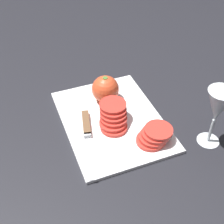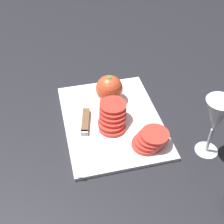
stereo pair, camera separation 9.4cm
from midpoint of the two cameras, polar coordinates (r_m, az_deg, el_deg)
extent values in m
plane|color=black|center=(0.91, 3.60, -5.48)|extent=(3.00, 3.00, 0.00)
cube|color=white|center=(0.96, 2.79, -1.69)|extent=(0.39, 0.29, 0.01)
cylinder|color=silver|center=(0.94, 19.65, -6.70)|extent=(0.06, 0.06, 0.00)
cylinder|color=silver|center=(0.91, 20.25, -4.95)|extent=(0.01, 0.01, 0.08)
cone|color=silver|center=(0.85, 21.66, -0.80)|extent=(0.07, 0.07, 0.10)
cone|color=beige|center=(0.87, 21.16, -2.27)|extent=(0.03, 0.03, 0.04)
sphere|color=#DB4C28|center=(1.00, 2.19, 4.16)|extent=(0.09, 0.09, 0.09)
cylinder|color=#47702D|center=(0.98, 2.26, 6.06)|extent=(0.02, 0.02, 0.01)
cube|color=silver|center=(0.86, -2.24, -7.94)|extent=(0.15, 0.06, 0.00)
cube|color=silver|center=(0.91, -2.12, -3.99)|extent=(0.02, 0.02, 0.01)
cube|color=brown|center=(0.94, -2.04, -1.76)|extent=(0.10, 0.04, 0.01)
cylinder|color=red|center=(0.93, 2.96, -2.90)|extent=(0.08, 0.08, 0.01)
cylinder|color=red|center=(0.93, 2.99, -2.10)|extent=(0.08, 0.08, 0.01)
cylinder|color=red|center=(0.92, 3.01, -1.29)|extent=(0.08, 0.08, 0.01)
cylinder|color=red|center=(0.92, 3.04, -0.48)|extent=(0.08, 0.08, 0.01)
cylinder|color=red|center=(0.92, 3.07, 0.33)|extent=(0.08, 0.08, 0.01)
cylinder|color=red|center=(0.92, 3.09, 1.14)|extent=(0.08, 0.08, 0.01)
cylinder|color=red|center=(0.89, 9.21, -5.97)|extent=(0.08, 0.08, 0.01)
cylinder|color=red|center=(0.89, 9.77, -5.40)|extent=(0.08, 0.08, 0.01)
cylinder|color=red|center=(0.88, 10.34, -4.83)|extent=(0.08, 0.08, 0.01)
cylinder|color=red|center=(0.88, 10.90, -4.25)|extent=(0.08, 0.08, 0.01)
camera|label=1|loc=(0.05, -87.13, 2.60)|focal=50.00mm
camera|label=2|loc=(0.05, 92.87, -2.60)|focal=50.00mm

